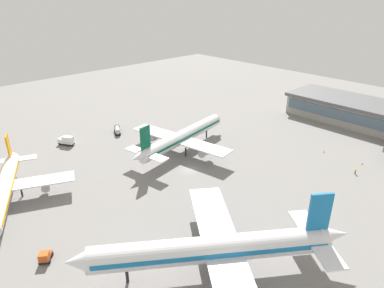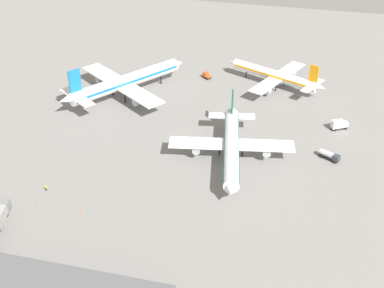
{
  "view_description": "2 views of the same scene",
  "coord_description": "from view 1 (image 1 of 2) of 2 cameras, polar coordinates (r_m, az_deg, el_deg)",
  "views": [
    {
      "loc": [
        -66.62,
        61.42,
        50.04
      ],
      "look_at": [
        5.91,
        -6.84,
        4.64
      ],
      "focal_mm": 31.89,
      "sensor_mm": 36.0,
      "label": 1
    },
    {
      "loc": [
        30.89,
        -136.21,
        88.15
      ],
      "look_at": [
        0.19,
        -10.4,
        5.72
      ],
      "focal_mm": 48.71,
      "sensor_mm": 36.0,
      "label": 2
    }
  ],
  "objects": [
    {
      "name": "baggage_tug",
      "position": [
        77.81,
        -23.38,
        -16.86
      ],
      "size": [
        3.75,
        3.57,
        2.3
      ],
      "rotation": [
        0.0,
        0.0,
        2.51
      ],
      "color": "black",
      "rests_on": "ground"
    },
    {
      "name": "airplane_taxiing",
      "position": [
        66.48,
        3.77,
        -17.11
      ],
      "size": [
        39.03,
        46.15,
        16.37
      ],
      "rotation": [
        0.0,
        0.0,
        0.95
      ],
      "color": "white",
      "rests_on": "ground"
    },
    {
      "name": "safety_cone_mid_apron",
      "position": [
        119.2,
        26.59,
        -2.95
      ],
      "size": [
        0.44,
        0.44,
        0.6
      ],
      "primitive_type": "cone",
      "color": "#EA590C",
      "rests_on": "ground"
    },
    {
      "name": "airplane_distant",
      "position": [
        113.59,
        -1.64,
        1.24
      ],
      "size": [
        37.89,
        46.75,
        14.28
      ],
      "rotation": [
        0.0,
        0.0,
        4.88
      ],
      "color": "white",
      "rests_on": "ground"
    },
    {
      "name": "catering_truck",
      "position": [
        127.07,
        -20.28,
        0.54
      ],
      "size": [
        5.8,
        4.44,
        3.3
      ],
      "rotation": [
        0.0,
        0.0,
        0.52
      ],
      "color": "black",
      "rests_on": "ground"
    },
    {
      "name": "airplane_at_gate",
      "position": [
        98.1,
        -28.88,
        -6.43
      ],
      "size": [
        39.55,
        32.77,
        12.76
      ],
      "rotation": [
        0.0,
        0.0,
        2.72
      ],
      "color": "white",
      "rests_on": "ground"
    },
    {
      "name": "ground",
      "position": [
        103.51,
        -0.52,
        -4.41
      ],
      "size": [
        288.0,
        288.0,
        0.0
      ],
      "primitive_type": "plane",
      "color": "gray"
    },
    {
      "name": "fuel_truck",
      "position": [
        132.55,
        -12.38,
        2.38
      ],
      "size": [
        6.44,
        4.68,
        2.5
      ],
      "rotation": [
        0.0,
        0.0,
        5.78
      ],
      "color": "black",
      "rests_on": "ground"
    },
    {
      "name": "safety_cone_far_side",
      "position": [
        122.63,
        21.18,
        -1.19
      ],
      "size": [
        0.44,
        0.44,
        0.6
      ],
      "primitive_type": "cone",
      "color": "#EA590C",
      "rests_on": "ground"
    },
    {
      "name": "ground_crew_worker",
      "position": [
        112.21,
        25.67,
        -4.13
      ],
      "size": [
        0.53,
        0.53,
        1.67
      ],
      "rotation": [
        0.0,
        0.0,
        5.68
      ],
      "color": "#1E2338",
      "rests_on": "ground"
    },
    {
      "name": "safety_cone_near_gate",
      "position": [
        86.61,
        20.93,
        -12.44
      ],
      "size": [
        0.44,
        0.44,
        0.6
      ],
      "primitive_type": "cone",
      "color": "#EA590C",
      "rests_on": "ground"
    },
    {
      "name": "terminal_building",
      "position": [
        153.37,
        27.48,
        4.45
      ],
      "size": [
        64.35,
        21.97,
        9.02
      ],
      "color": "#9E9993",
      "rests_on": "ground"
    }
  ]
}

